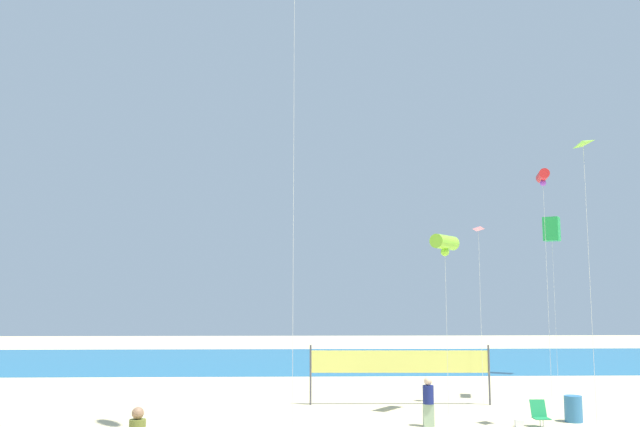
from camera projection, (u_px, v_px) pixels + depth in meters
The scene contains 11 objects.
ocean_band at pixel (322, 360), 47.00m from camera, with size 120.00×20.00×0.01m, color #1E6B99.
beachgoer_navy_shirt at pixel (428, 400), 22.85m from camera, with size 0.38×0.38×1.64m.
folding_beach_chair at pixel (540, 413), 22.66m from camera, with size 0.52×0.65×0.89m.
trash_barrel at pixel (573, 409), 23.63m from camera, with size 0.62×0.62×0.90m, color teal.
volleyball_net at pixel (400, 364), 27.53m from camera, with size 7.38×0.29×2.40m.
beach_handbag at pixel (519, 423), 22.78m from camera, with size 0.28×0.14×0.22m, color white.
kite_green_box at pixel (552, 229), 38.22m from camera, with size 1.15×1.15×8.87m.
kite_lime_diamond at pixel (583, 147), 22.76m from camera, with size 0.69×0.68×9.71m.
kite_pink_diamond at pixel (478, 234), 27.95m from camera, with size 0.40×0.42×7.32m.
kite_red_tube at pixel (543, 177), 29.18m from camera, with size 0.71×1.32×9.81m.
kite_lime_tube at pixel (445, 243), 25.94m from camera, with size 1.36×1.55×6.73m.
Camera 1 is at (-1.55, -17.65, 4.34)m, focal length 37.77 mm.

